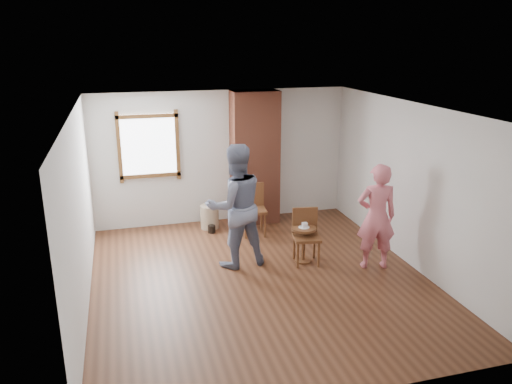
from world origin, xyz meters
TOP-DOWN VIEW (x-y plane):
  - ground at (0.00, 0.00)m, footprint 5.50×5.50m
  - room_shell at (-0.06, 0.61)m, footprint 5.04×5.52m
  - brick_chimney at (0.60, 2.50)m, footprint 0.90×0.50m
  - stoneware_crock at (-0.35, 2.35)m, footprint 0.41×0.41m
  - dark_pot at (-0.36, 2.09)m, footprint 0.18×0.18m
  - dining_chair_left at (0.40, 1.88)m, footprint 0.49×0.49m
  - dining_chair_right at (0.90, 0.43)m, footprint 0.48×0.48m
  - side_table at (0.86, 0.43)m, footprint 0.40×0.40m
  - cake_plate at (0.86, 0.43)m, footprint 0.18×0.18m
  - cake_slice at (0.87, 0.43)m, footprint 0.08×0.07m
  - man at (-0.23, 0.63)m, footprint 1.07×0.88m
  - person_pink at (1.88, -0.05)m, footprint 0.70×0.53m

SIDE VIEW (x-z plane):
  - ground at x=0.00m, z-range 0.00..0.00m
  - dark_pot at x=-0.36m, z-range 0.00..0.14m
  - stoneware_crock at x=-0.35m, z-range 0.00..0.46m
  - side_table at x=0.86m, z-range 0.10..0.70m
  - dining_chair_right at x=0.90m, z-range 0.05..0.95m
  - dining_chair_left at x=0.40m, z-range 0.06..1.01m
  - cake_plate at x=0.86m, z-range 0.60..0.61m
  - cake_slice at x=0.87m, z-range 0.61..0.67m
  - person_pink at x=1.88m, z-range 0.00..1.71m
  - man at x=-0.23m, z-range 0.00..2.00m
  - brick_chimney at x=0.60m, z-range 0.00..2.60m
  - room_shell at x=-0.06m, z-range 0.50..3.12m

